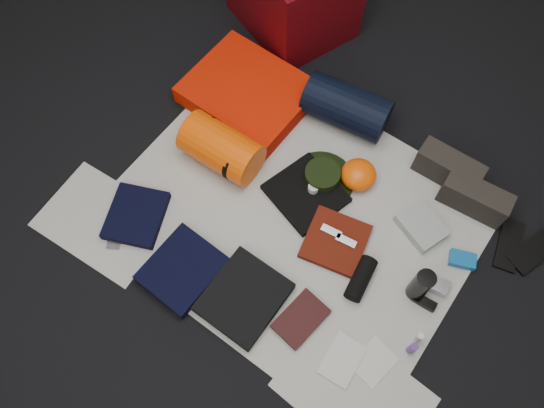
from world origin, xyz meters
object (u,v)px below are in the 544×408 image
Objects in this scene: sleeping_pad at (248,93)px; stuff_sack at (221,148)px; water_bottle at (421,285)px; paperback_book at (301,319)px; compact_camera at (435,284)px; navy_duffel at (346,107)px.

stuff_sack is at bearing -71.72° from sleeping_pad.
water_bottle reaches higher than sleeping_pad.
water_bottle is 0.53m from paperback_book.
sleeping_pad is 5.21× the size of compact_camera.
stuff_sack reaches higher than sleeping_pad.
sleeping_pad is 1.28m from water_bottle.
compact_camera is at bearing 2.19° from stuff_sack.
paperback_book is (0.88, -0.79, -0.04)m from sleeping_pad.
sleeping_pad reaches higher than paperback_book.
navy_duffel is 3.67× the size of compact_camera.
paperback_book is (-0.39, -0.47, -0.01)m from compact_camera.
stuff_sack is (0.12, -0.36, 0.06)m from sleeping_pad.
navy_duffel is 0.95m from compact_camera.
compact_camera is (0.06, 0.07, -0.08)m from water_bottle.
stuff_sack is 0.87m from paperback_book.
sleeping_pad is 1.42× the size of navy_duffel.
paperback_book is (-0.34, -0.40, -0.09)m from water_bottle.
navy_duffel reaches higher than compact_camera.
stuff_sack reaches higher than water_bottle.
navy_duffel reaches higher than paperback_book.
sleeping_pad is 0.39m from stuff_sack.
compact_camera is 0.50× the size of paperback_book.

